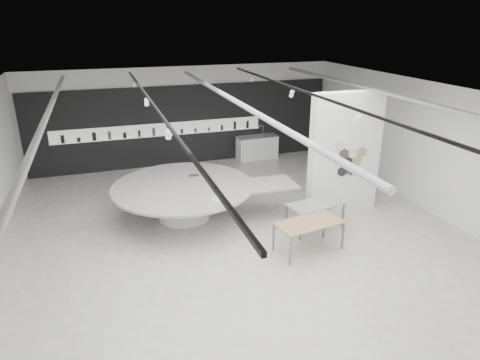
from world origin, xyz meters
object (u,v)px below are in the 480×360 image
object	(u,v)px
partition_column	(345,154)
sample_table_stone	(316,206)
kitchen_counter	(257,147)
display_island	(187,196)
sample_table_wood	(309,224)

from	to	relation	value
partition_column	sample_table_stone	distance (m)	1.95
kitchen_counter	partition_column	bearing A→B (deg)	-86.38
display_island	sample_table_wood	distance (m)	3.76
sample_table_stone	kitchen_counter	size ratio (longest dim) A/B	0.92
partition_column	display_island	world-z (taller)	partition_column
display_island	kitchen_counter	xyz separation A→B (m)	(3.90, 4.60, -0.19)
partition_column	display_island	bearing A→B (deg)	168.24
display_island	kitchen_counter	distance (m)	6.04
display_island	sample_table_stone	distance (m)	3.68
kitchen_counter	sample_table_stone	bearing A→B (deg)	-99.21
partition_column	kitchen_counter	world-z (taller)	partition_column
partition_column	sample_table_stone	world-z (taller)	partition_column
kitchen_counter	sample_table_wood	bearing A→B (deg)	-103.60
sample_table_stone	kitchen_counter	world-z (taller)	kitchen_counter
display_island	sample_table_wood	world-z (taller)	display_island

